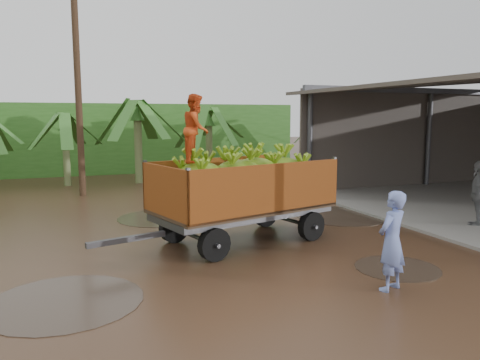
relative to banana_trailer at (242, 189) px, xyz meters
name	(u,v)px	position (x,y,z in m)	size (l,w,h in m)	color
ground	(229,246)	(-0.42, -0.25, -1.28)	(100.00, 100.00, 0.00)	black
hedge_north	(90,138)	(-2.42, 15.75, 0.52)	(22.00, 3.00, 3.60)	#2D661E
banana_trailer	(242,189)	(0.00, 0.00, 0.00)	(5.89, 3.02, 3.45)	#AF5419
man_blue	(392,241)	(1.24, -3.82, -0.41)	(0.63, 0.41, 1.73)	#6E81C8
man_grey	(478,194)	(6.41, -0.92, -0.38)	(1.05, 0.44, 1.79)	slate
utility_pole	(78,78)	(-3.22, 8.21, 3.08)	(1.20, 0.24, 8.60)	#47301E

